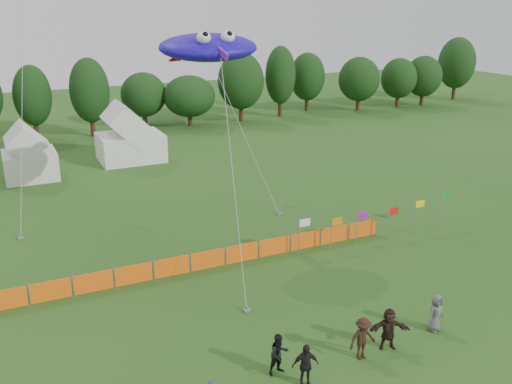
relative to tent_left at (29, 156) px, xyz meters
name	(u,v)px	position (x,y,z in m)	size (l,w,h in m)	color
ground	(320,357)	(8.24, -30.82, -1.81)	(160.00, 160.00, 0.00)	#234C16
treeline	(113,93)	(9.85, 14.11, 2.37)	(104.57, 8.78, 8.36)	#382314
tent_left	(29,156)	(0.00, 0.00, 0.00)	(4.07, 4.07, 3.59)	silver
tent_right	(130,139)	(8.58, 1.90, 0.18)	(5.59, 4.47, 3.95)	white
barrier_fence	(208,260)	(7.04, -21.34, -1.31)	(21.90, 0.06, 1.00)	#FB5F0D
flag_row	(377,218)	(17.46, -22.09, -0.43)	(10.73, 0.44, 2.28)	gray
spectator_b	(279,354)	(6.28, -31.01, -0.97)	(0.82, 0.64, 1.68)	black
spectator_c	(363,339)	(9.72, -31.59, -0.90)	(1.17, 0.67, 1.81)	black
spectator_d	(305,365)	(6.80, -32.09, -0.94)	(1.03, 0.43, 1.75)	black
spectator_e	(435,313)	(13.77, -31.23, -0.96)	(0.83, 0.54, 1.70)	#55555B
spectator_f	(389,329)	(11.10, -31.45, -0.91)	(1.67, 0.53, 1.80)	black
stingray_kite	(206,47)	(9.00, -16.76, 9.34)	(6.21, 16.61, 12.17)	#210ED2
small_kite_white	(230,103)	(13.24, -9.94, 4.86)	(2.18, 9.04, 10.47)	white
small_kite_dark	(22,82)	(-0.20, -6.98, 6.77)	(3.30, 10.46, 15.40)	black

